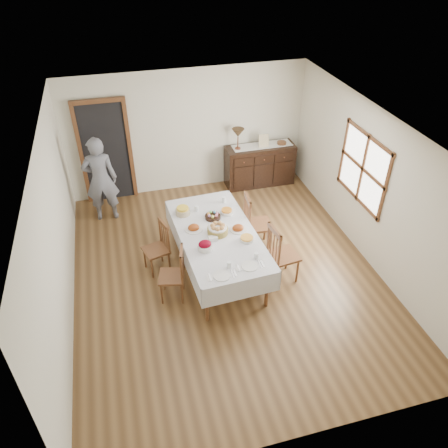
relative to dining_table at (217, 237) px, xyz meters
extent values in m
plane|color=brown|center=(0.12, -0.08, -0.72)|extent=(6.00, 6.00, 0.00)
cube|color=silver|center=(0.12, -0.08, 1.88)|extent=(5.00, 6.00, 0.02)
cube|color=silver|center=(0.12, 2.92, 0.58)|extent=(5.00, 0.02, 2.60)
cube|color=silver|center=(0.12, -3.08, 0.58)|extent=(5.00, 0.02, 2.60)
cube|color=silver|center=(-2.38, -0.08, 0.58)|extent=(0.02, 6.00, 2.60)
cube|color=silver|center=(2.62, -0.08, 0.58)|extent=(0.02, 6.00, 2.60)
cube|color=white|center=(2.61, 0.22, 0.78)|extent=(0.02, 1.30, 1.10)
cube|color=brown|center=(2.60, 0.22, 0.78)|extent=(0.03, 1.46, 1.26)
cube|color=black|center=(-1.58, 2.88, 0.33)|extent=(0.90, 0.06, 2.10)
cube|color=brown|center=(-1.58, 2.86, 0.33)|extent=(1.04, 0.08, 2.18)
cube|color=silver|center=(0.00, 0.00, 0.07)|extent=(1.29, 2.39, 0.04)
cylinder|color=brown|center=(-0.42, -1.03, -0.34)|extent=(0.06, 0.06, 0.76)
cylinder|color=brown|center=(0.53, -0.98, -0.34)|extent=(0.06, 0.06, 0.76)
cylinder|color=brown|center=(-0.53, 0.98, -0.34)|extent=(0.06, 0.06, 0.76)
cylinder|color=brown|center=(0.42, 1.03, -0.34)|extent=(0.06, 0.06, 0.76)
cube|color=silver|center=(-0.59, -0.03, -0.08)|extent=(0.15, 2.37, 0.36)
cube|color=silver|center=(0.59, 0.03, -0.08)|extent=(0.15, 2.37, 0.36)
cube|color=silver|center=(0.07, -1.17, -0.08)|extent=(1.21, 0.09, 0.36)
cube|color=silver|center=(-0.07, 1.17, -0.08)|extent=(1.21, 0.09, 0.36)
cube|color=brown|center=(-0.83, -0.40, -0.30)|extent=(0.47, 0.47, 0.04)
cylinder|color=brown|center=(-0.95, -0.21, -0.52)|extent=(0.03, 0.03, 0.40)
cylinder|color=brown|center=(-1.02, -0.52, -0.52)|extent=(0.03, 0.03, 0.40)
cylinder|color=brown|center=(-0.64, -0.28, -0.52)|extent=(0.03, 0.03, 0.40)
cylinder|color=brown|center=(-0.72, -0.59, -0.52)|extent=(0.03, 0.03, 0.40)
cylinder|color=brown|center=(-0.62, -0.28, -0.04)|extent=(0.04, 0.04, 0.52)
cylinder|color=brown|center=(-0.70, -0.60, -0.04)|extent=(0.04, 0.04, 0.52)
cube|color=brown|center=(-0.66, -0.44, 0.18)|extent=(0.12, 0.37, 0.07)
cylinder|color=brown|center=(-0.64, -0.36, -0.06)|extent=(0.02, 0.02, 0.43)
cylinder|color=brown|center=(-0.66, -0.44, -0.06)|extent=(0.02, 0.02, 0.43)
cylinder|color=brown|center=(-0.68, -0.52, -0.06)|extent=(0.02, 0.02, 0.43)
cube|color=brown|center=(-0.98, 0.31, -0.31)|extent=(0.48, 0.48, 0.04)
cylinder|color=brown|center=(-1.17, 0.42, -0.52)|extent=(0.03, 0.03, 0.40)
cylinder|color=brown|center=(-1.09, 0.12, -0.52)|extent=(0.03, 0.03, 0.40)
cylinder|color=brown|center=(-0.87, 0.50, -0.52)|extent=(0.03, 0.03, 0.40)
cylinder|color=brown|center=(-0.79, 0.20, -0.52)|extent=(0.03, 0.03, 0.40)
cylinder|color=brown|center=(-0.86, 0.52, -0.05)|extent=(0.04, 0.04, 0.52)
cylinder|color=brown|center=(-0.77, 0.20, -0.05)|extent=(0.04, 0.04, 0.52)
cube|color=brown|center=(-0.81, 0.36, 0.17)|extent=(0.14, 0.37, 0.07)
cylinder|color=brown|center=(-0.83, 0.44, -0.07)|extent=(0.02, 0.02, 0.42)
cylinder|color=brown|center=(-0.81, 0.36, -0.07)|extent=(0.02, 0.02, 0.42)
cylinder|color=brown|center=(-0.79, 0.28, -0.07)|extent=(0.02, 0.02, 0.42)
cube|color=brown|center=(1.00, -0.44, -0.24)|extent=(0.50, 0.50, 0.04)
cylinder|color=brown|center=(1.20, -0.60, -0.49)|extent=(0.04, 0.04, 0.46)
cylinder|color=brown|center=(1.16, -0.24, -0.49)|extent=(0.04, 0.04, 0.46)
cylinder|color=brown|center=(0.84, -0.64, -0.49)|extent=(0.04, 0.04, 0.46)
cylinder|color=brown|center=(0.80, -0.28, -0.49)|extent=(0.04, 0.04, 0.46)
cylinder|color=brown|center=(0.82, -0.65, 0.05)|extent=(0.04, 0.04, 0.59)
cylinder|color=brown|center=(0.78, -0.28, 0.05)|extent=(0.04, 0.04, 0.59)
cube|color=brown|center=(0.80, -0.47, 0.31)|extent=(0.09, 0.43, 0.08)
cylinder|color=brown|center=(0.81, -0.56, 0.03)|extent=(0.02, 0.02, 0.49)
cylinder|color=brown|center=(0.80, -0.47, 0.03)|extent=(0.02, 0.02, 0.49)
cylinder|color=brown|center=(0.79, -0.37, 0.03)|extent=(0.02, 0.02, 0.49)
cube|color=brown|center=(0.87, 0.46, -0.23)|extent=(0.50, 0.50, 0.04)
cylinder|color=brown|center=(1.04, 0.26, -0.49)|extent=(0.04, 0.04, 0.47)
cylinder|color=brown|center=(1.07, 0.63, -0.49)|extent=(0.04, 0.04, 0.47)
cylinder|color=brown|center=(0.67, 0.29, -0.49)|extent=(0.04, 0.04, 0.47)
cylinder|color=brown|center=(0.70, 0.66, -0.49)|extent=(0.04, 0.04, 0.47)
cylinder|color=brown|center=(0.65, 0.28, 0.08)|extent=(0.04, 0.04, 0.61)
cylinder|color=brown|center=(0.68, 0.68, 0.08)|extent=(0.04, 0.04, 0.61)
cube|color=brown|center=(0.66, 0.48, 0.34)|extent=(0.08, 0.44, 0.09)
cylinder|color=brown|center=(0.65, 0.38, 0.05)|extent=(0.02, 0.02, 0.50)
cylinder|color=brown|center=(0.66, 0.48, 0.05)|extent=(0.02, 0.02, 0.50)
cylinder|color=brown|center=(0.67, 0.58, 0.05)|extent=(0.02, 0.02, 0.50)
cube|color=black|center=(1.64, 2.64, -0.27)|extent=(1.51, 0.50, 0.91)
cube|color=black|center=(1.19, 2.38, 0.00)|extent=(0.42, 0.02, 0.18)
sphere|color=brown|center=(1.19, 2.36, 0.00)|extent=(0.03, 0.03, 0.03)
cube|color=black|center=(1.64, 2.38, 0.00)|extent=(0.42, 0.02, 0.18)
sphere|color=brown|center=(1.64, 2.36, 0.00)|extent=(0.03, 0.03, 0.03)
cube|color=black|center=(2.09, 2.38, 0.00)|extent=(0.42, 0.02, 0.18)
sphere|color=brown|center=(2.09, 2.36, 0.00)|extent=(0.03, 0.03, 0.03)
imported|color=slate|center=(-1.74, 2.15, 0.21)|extent=(0.59, 0.39, 1.85)
cylinder|color=olive|center=(0.01, -0.02, 0.15)|extent=(0.33, 0.33, 0.11)
cylinder|color=silver|center=(0.01, -0.02, 0.21)|extent=(0.30, 0.30, 0.02)
sphere|color=#B57D45|center=(0.09, -0.02, 0.24)|extent=(0.08, 0.08, 0.08)
sphere|color=#B57D45|center=(0.06, 0.05, 0.24)|extent=(0.08, 0.08, 0.08)
sphere|color=#B57D45|center=(-0.01, 0.06, 0.24)|extent=(0.08, 0.08, 0.08)
sphere|color=#B57D45|center=(-0.07, 0.02, 0.24)|extent=(0.08, 0.08, 0.08)
sphere|color=#B57D45|center=(-0.07, -0.05, 0.24)|extent=(0.08, 0.08, 0.08)
sphere|color=#B57D45|center=(-0.01, -0.10, 0.24)|extent=(0.08, 0.08, 0.08)
sphere|color=#B57D45|center=(0.06, -0.08, 0.24)|extent=(0.08, 0.08, 0.08)
cylinder|color=black|center=(0.03, 0.42, 0.12)|extent=(0.27, 0.27, 0.05)
ellipsoid|color=pink|center=(0.11, 0.42, 0.17)|extent=(0.05, 0.05, 0.06)
ellipsoid|color=#5EB3DD|center=(0.08, 0.48, 0.17)|extent=(0.05, 0.05, 0.06)
ellipsoid|color=#77EB71|center=(0.02, 0.49, 0.17)|extent=(0.05, 0.05, 0.06)
ellipsoid|color=#E69B45|center=(-0.03, 0.45, 0.17)|extent=(0.05, 0.05, 0.06)
ellipsoid|color=#CA8FE1|center=(-0.03, 0.39, 0.17)|extent=(0.05, 0.05, 0.06)
ellipsoid|color=#EDEF70|center=(0.02, 0.35, 0.17)|extent=(0.05, 0.05, 0.06)
ellipsoid|color=pink|center=(0.08, 0.36, 0.17)|extent=(0.05, 0.05, 0.06)
cylinder|color=silver|center=(-0.34, 0.19, 0.10)|extent=(0.29, 0.29, 0.02)
ellipsoid|color=maroon|center=(-0.34, 0.19, 0.13)|extent=(0.19, 0.16, 0.11)
cylinder|color=silver|center=(0.35, -0.01, 0.10)|extent=(0.27, 0.27, 0.02)
ellipsoid|color=maroon|center=(0.35, -0.01, 0.13)|extent=(0.19, 0.16, 0.11)
cylinder|color=silver|center=(-0.28, -0.36, 0.14)|extent=(0.23, 0.23, 0.08)
ellipsoid|color=#610010|center=(-0.28, -0.36, 0.20)|extent=(0.20, 0.17, 0.11)
cylinder|color=silver|center=(0.29, 0.49, 0.12)|extent=(0.21, 0.21, 0.05)
cylinder|color=orange|center=(0.29, 0.49, 0.16)|extent=(0.18, 0.18, 0.03)
cylinder|color=tan|center=(-0.43, 0.67, 0.14)|extent=(0.25, 0.25, 0.10)
cylinder|color=gold|center=(-0.43, 0.67, 0.21)|extent=(0.20, 0.20, 0.04)
cylinder|color=silver|center=(0.40, -0.32, 0.12)|extent=(0.21, 0.21, 0.04)
cylinder|color=gold|center=(0.40, -0.32, 0.15)|extent=(0.20, 0.20, 0.02)
cube|color=silver|center=(-0.11, -0.17, 0.13)|extent=(0.14, 0.10, 0.07)
cylinder|color=silver|center=(-0.19, -1.00, 0.10)|extent=(0.25, 0.25, 0.01)
cube|color=silver|center=(-0.36, -1.00, 0.10)|extent=(0.09, 0.12, 0.01)
cube|color=silver|center=(-0.36, -1.00, 0.10)|extent=(0.02, 0.16, 0.01)
cube|color=silver|center=(-0.03, -1.00, 0.10)|extent=(0.02, 0.18, 0.01)
cube|color=silver|center=(0.01, -1.00, 0.10)|extent=(0.03, 0.14, 0.01)
cylinder|color=white|center=(-0.04, -0.85, 0.14)|extent=(0.07, 0.07, 0.10)
cylinder|color=silver|center=(0.26, -0.91, 0.10)|extent=(0.25, 0.25, 0.01)
cube|color=silver|center=(0.09, -0.91, 0.10)|extent=(0.09, 0.12, 0.01)
cube|color=silver|center=(0.09, -0.91, 0.10)|extent=(0.02, 0.16, 0.01)
cube|color=silver|center=(0.42, -0.91, 0.10)|extent=(0.02, 0.18, 0.01)
cube|color=silver|center=(0.46, -0.91, 0.10)|extent=(0.03, 0.14, 0.01)
cylinder|color=white|center=(0.41, -0.76, 0.14)|extent=(0.07, 0.07, 0.10)
cylinder|color=white|center=(-0.18, 0.71, 0.14)|extent=(0.07, 0.07, 0.10)
cylinder|color=white|center=(0.34, 0.85, 0.15)|extent=(0.07, 0.07, 0.11)
cube|color=silver|center=(1.68, 2.68, 0.19)|extent=(1.30, 0.35, 0.01)
cylinder|color=brown|center=(1.13, 2.65, 0.20)|extent=(0.12, 0.12, 0.03)
cylinder|color=brown|center=(1.13, 2.65, 0.34)|extent=(0.02, 0.02, 0.25)
cone|color=#46321D|center=(1.13, 2.65, 0.56)|extent=(0.26, 0.26, 0.18)
cube|color=#CBB88E|center=(1.69, 2.61, 0.33)|extent=(0.22, 0.08, 0.28)
cylinder|color=brown|center=(2.12, 2.62, 0.22)|extent=(0.20, 0.20, 0.06)
camera|label=1|loc=(-1.35, -5.45, 4.30)|focal=35.00mm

